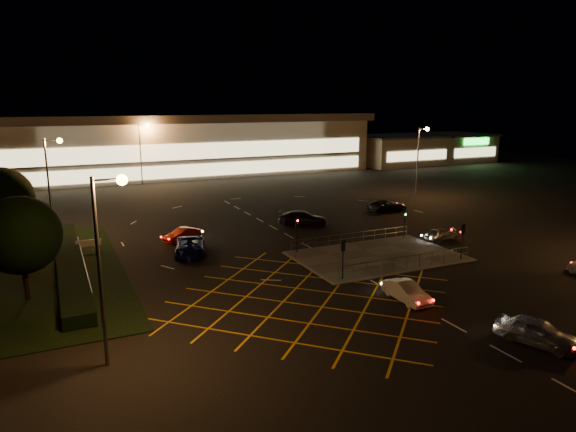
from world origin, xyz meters
name	(u,v)px	position (x,y,z in m)	size (l,w,h in m)	color
ground	(346,254)	(0.00, 0.00, 0.00)	(180.00, 180.00, 0.00)	black
pedestrian_island	(377,256)	(2.00, -2.00, 0.06)	(14.00, 9.00, 0.12)	#4C4944
grass_verge	(2,277)	(-28.00, 6.00, 0.04)	(18.00, 30.00, 0.08)	black
hedge	(70,263)	(-23.00, 6.00, 0.50)	(2.00, 26.00, 1.00)	black
supermarket	(181,145)	(0.00, 61.95, 5.31)	(72.00, 26.50, 10.50)	beige
retail_unit_a	(397,150)	(46.00, 53.97, 3.21)	(18.80, 14.80, 6.35)	beige
retail_unit_b	(453,147)	(62.00, 53.96, 3.22)	(14.80, 14.80, 6.35)	beige
streetlight_sw	(107,244)	(-21.56, -12.00, 6.56)	(1.78, 0.56, 10.03)	slate
streetlight_nw	(52,173)	(-23.56, 18.00, 6.56)	(1.78, 0.56, 10.03)	slate
streetlight_ne	(421,152)	(24.44, 20.00, 6.56)	(1.78, 0.56, 10.03)	slate
streetlight_far_left	(143,145)	(-9.56, 48.00, 6.56)	(1.78, 0.56, 10.03)	slate
streetlight_far_right	(346,138)	(30.44, 50.00, 6.56)	(1.78, 0.56, 10.03)	slate
signal_sw	(343,251)	(-4.00, -5.99, 2.37)	(0.28, 0.30, 3.15)	black
signal_se	(463,234)	(8.00, -5.99, 2.37)	(0.28, 0.30, 3.15)	black
signal_nw	(297,228)	(-4.00, 1.99, 2.37)	(0.28, 0.30, 3.15)	black
signal_ne	(405,216)	(8.00, 1.99, 2.37)	(0.28, 0.30, 3.15)	black
tree_c	(1,199)	(-28.00, 14.00, 4.95)	(5.76, 5.76, 7.84)	black
tree_e	(21,235)	(-26.00, 0.00, 4.64)	(5.40, 5.40, 7.35)	black
car_near_silver	(537,332)	(0.44, -19.92, 0.77)	(1.81, 4.50, 1.53)	#A9ABB0
car_queue_white	(406,292)	(-2.15, -11.46, 0.67)	(1.42, 4.06, 1.34)	#B9B9B9
car_left_blue	(190,247)	(-12.95, 5.73, 0.77)	(2.55, 5.52, 1.53)	#0C114C
car_far_dkgrey	(303,218)	(1.42, 11.59, 0.79)	(2.21, 5.44, 1.58)	black
car_right_silver	(441,234)	(11.08, 0.01, 0.64)	(1.50, 3.73, 1.27)	#9B9EA1
car_circ_red	(182,234)	(-12.41, 10.83, 0.63)	(1.34, 3.84, 1.26)	maroon
car_east_grey	(387,206)	(14.49, 13.93, 0.69)	(2.28, 4.94, 1.37)	black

